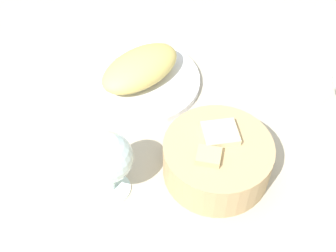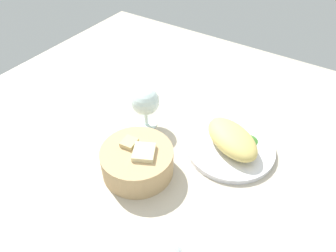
% 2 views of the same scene
% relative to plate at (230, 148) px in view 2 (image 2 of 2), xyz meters
% --- Properties ---
extents(ground_plane, '(1.40, 1.40, 0.02)m').
position_rel_plate_xyz_m(ground_plane, '(0.13, 0.14, -0.02)').
color(ground_plane, '#BAAF9A').
extents(plate, '(0.23, 0.23, 0.01)m').
position_rel_plate_xyz_m(plate, '(0.00, 0.00, 0.00)').
color(plate, white).
rests_on(plate, ground_plane).
extents(omelette, '(0.20, 0.17, 0.05)m').
position_rel_plate_xyz_m(omelette, '(0.00, 0.00, 0.03)').
color(omelette, '#D6BE66').
rests_on(omelette, plate).
extents(lettuce_garnish, '(0.05, 0.05, 0.01)m').
position_rel_plate_xyz_m(lettuce_garnish, '(-0.03, -0.05, 0.01)').
color(lettuce_garnish, '#3D7E2C').
rests_on(lettuce_garnish, plate).
extents(bread_basket, '(0.18, 0.18, 0.08)m').
position_rel_plate_xyz_m(bread_basket, '(0.16, 0.19, 0.03)').
color(bread_basket, tan).
rests_on(bread_basket, ground_plane).
extents(wine_glass_near, '(0.08, 0.08, 0.12)m').
position_rel_plate_xyz_m(wine_glass_near, '(0.25, 0.04, 0.07)').
color(wine_glass_near, silver).
rests_on(wine_glass_near, ground_plane).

